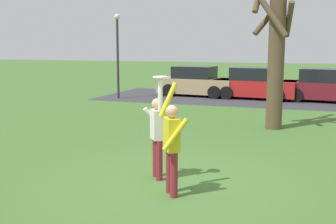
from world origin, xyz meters
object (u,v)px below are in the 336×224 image
(frisbee_disc, at_px, (160,77))
(parked_car_red, at_px, (255,84))
(bare_tree_tall, at_px, (276,45))
(lamppost_by_lot, at_px, (118,48))
(person_catcher, at_px, (157,131))
(parked_car_tan, at_px, (196,82))
(parked_car_maroon, at_px, (325,87))
(person_defender, at_px, (172,142))

(frisbee_disc, relative_size, parked_car_red, 0.07)
(bare_tree_tall, relative_size, lamppost_by_lot, 1.37)
(person_catcher, distance_m, bare_tree_tall, 6.62)
(frisbee_disc, relative_size, lamppost_by_lot, 0.07)
(lamppost_by_lot, bearing_deg, parked_car_tan, 34.09)
(person_catcher, bearing_deg, frisbee_disc, 0.00)
(parked_car_tan, bearing_deg, lamppost_by_lot, -140.97)
(parked_car_maroon, xyz_separation_m, lamppost_by_lot, (-10.05, -2.12, 1.86))
(person_catcher, xyz_separation_m, parked_car_red, (0.12, 13.95, -0.25))
(bare_tree_tall, xyz_separation_m, lamppost_by_lot, (-8.29, 5.63, -0.13))
(parked_car_red, relative_size, parked_car_maroon, 1.00)
(parked_car_tan, height_order, bare_tree_tall, bare_tree_tall)
(person_catcher, height_order, bare_tree_tall, bare_tree_tall)
(lamppost_by_lot, bearing_deg, person_catcher, -60.90)
(person_catcher, distance_m, parked_car_red, 13.95)
(lamppost_by_lot, bearing_deg, person_defender, -60.47)
(parked_car_tan, bearing_deg, parked_car_red, 1.06)
(frisbee_disc, height_order, parked_car_red, frisbee_disc)
(parked_car_maroon, bearing_deg, person_catcher, -99.15)
(bare_tree_tall, bearing_deg, parked_car_maroon, 77.21)
(bare_tree_tall, bearing_deg, parked_car_red, 101.68)
(person_defender, height_order, frisbee_disc, frisbee_disc)
(person_catcher, relative_size, bare_tree_tall, 0.36)
(parked_car_red, distance_m, parked_car_maroon, 3.37)
(person_defender, height_order, bare_tree_tall, bare_tree_tall)
(parked_car_red, bearing_deg, person_catcher, -85.54)
(bare_tree_tall, height_order, lamppost_by_lot, bare_tree_tall)
(parked_car_tan, bearing_deg, frisbee_disc, -72.57)
(bare_tree_tall, bearing_deg, frisbee_disc, -104.19)
(parked_car_maroon, bearing_deg, parked_car_red, -175.75)
(frisbee_disc, bearing_deg, lamppost_by_lot, 119.20)
(parked_car_red, xyz_separation_m, lamppost_by_lot, (-6.68, -2.16, 1.86))
(person_catcher, xyz_separation_m, frisbee_disc, (0.13, -0.18, 1.11))
(person_defender, distance_m, bare_tree_tall, 7.27)
(parked_car_maroon, xyz_separation_m, bare_tree_tall, (-1.76, -7.76, 1.98))
(person_defender, height_order, parked_car_maroon, person_defender)
(parked_car_tan, height_order, parked_car_red, same)
(person_catcher, relative_size, person_defender, 1.02)
(parked_car_maroon, bearing_deg, frisbee_disc, -98.47)
(frisbee_disc, bearing_deg, parked_car_tan, 102.49)
(person_defender, bearing_deg, parked_car_red, -33.53)
(frisbee_disc, bearing_deg, parked_car_red, 90.05)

